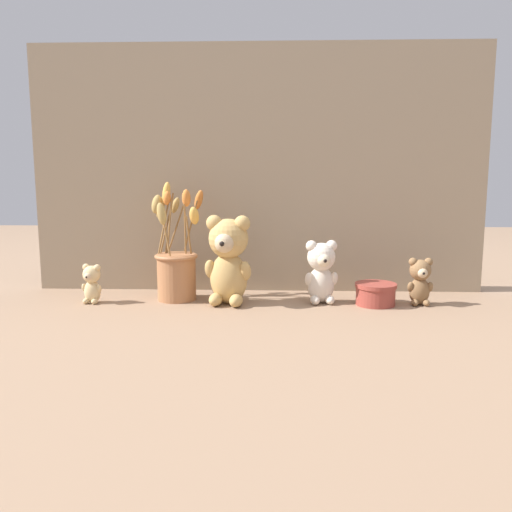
# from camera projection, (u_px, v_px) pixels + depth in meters

# --- Properties ---
(ground_plane) EXTENTS (4.00, 4.00, 0.00)m
(ground_plane) POSITION_uv_depth(u_px,v_px,m) (256.00, 304.00, 1.42)
(ground_plane) COLOR #8E7056
(backdrop_wall) EXTENTS (1.28, 0.02, 0.69)m
(backdrop_wall) POSITION_uv_depth(u_px,v_px,m) (258.00, 170.00, 1.53)
(backdrop_wall) COLOR gray
(backdrop_wall) RESTS_ON ground
(teddy_bear_large) EXTENTS (0.13, 0.12, 0.23)m
(teddy_bear_large) POSITION_uv_depth(u_px,v_px,m) (228.00, 258.00, 1.39)
(teddy_bear_large) COLOR tan
(teddy_bear_large) RESTS_ON ground
(teddy_bear_medium) EXTENTS (0.09, 0.08, 0.17)m
(teddy_bear_medium) POSITION_uv_depth(u_px,v_px,m) (321.00, 271.00, 1.41)
(teddy_bear_medium) COLOR beige
(teddy_bear_medium) RESTS_ON ground
(teddy_bear_small) EXTENTS (0.07, 0.06, 0.12)m
(teddy_bear_small) POSITION_uv_depth(u_px,v_px,m) (420.00, 280.00, 1.39)
(teddy_bear_small) COLOR olive
(teddy_bear_small) RESTS_ON ground
(teddy_bear_tiny) EXTENTS (0.06, 0.05, 0.10)m
(teddy_bear_tiny) POSITION_uv_depth(u_px,v_px,m) (92.00, 283.00, 1.42)
(teddy_bear_tiny) COLOR #DBBC84
(teddy_bear_tiny) RESTS_ON ground
(flower_vase) EXTENTS (0.15, 0.14, 0.32)m
(flower_vase) POSITION_uv_depth(u_px,v_px,m) (176.00, 265.00, 1.45)
(flower_vase) COLOR #AD7047
(flower_vase) RESTS_ON ground
(decorative_tin_tall) EXTENTS (0.11, 0.11, 0.06)m
(decorative_tin_tall) POSITION_uv_depth(u_px,v_px,m) (375.00, 294.00, 1.40)
(decorative_tin_tall) COLOR #993D33
(decorative_tin_tall) RESTS_ON ground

